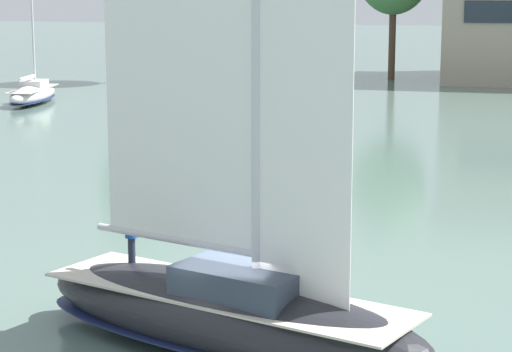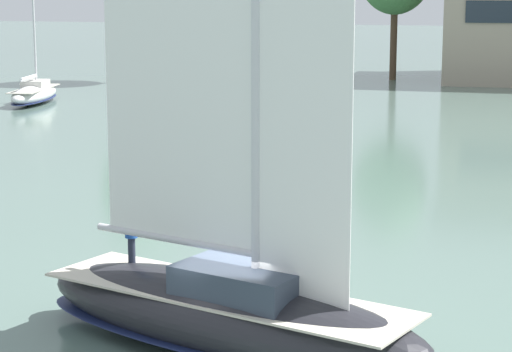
# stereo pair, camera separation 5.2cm
# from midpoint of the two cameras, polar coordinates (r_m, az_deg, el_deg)

# --- Properties ---
(ground_plane) EXTENTS (400.00, 400.00, 0.00)m
(ground_plane) POSITION_cam_midpoint_polar(r_m,az_deg,el_deg) (25.61, -1.76, -9.96)
(ground_plane) COLOR slate
(sailboat_main) EXTENTS (11.81, 6.72, 15.65)m
(sailboat_main) POSITION_cam_midpoint_polar(r_m,az_deg,el_deg) (25.19, -1.74, -7.39)
(sailboat_main) COLOR #232328
(sailboat_main) RESTS_ON ground
(sailboat_moored_mid_channel) EXTENTS (3.73, 8.82, 11.75)m
(sailboat_moored_mid_channel) POSITION_cam_midpoint_polar(r_m,az_deg,el_deg) (78.97, -12.65, 4.64)
(sailboat_moored_mid_channel) COLOR silver
(sailboat_moored_mid_channel) RESTS_ON ground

